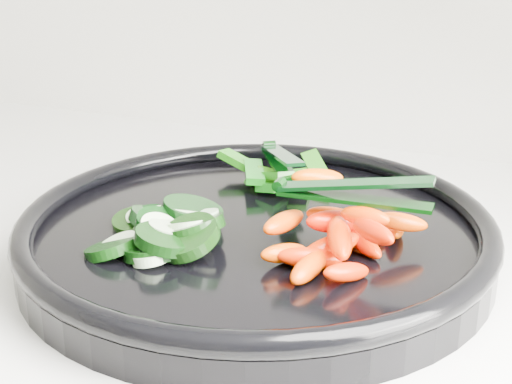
% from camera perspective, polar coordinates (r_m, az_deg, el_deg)
% --- Properties ---
extents(veggie_tray, '(0.46, 0.46, 0.04)m').
position_cam_1_polar(veggie_tray, '(0.57, -0.00, -3.28)').
color(veggie_tray, black).
rests_on(veggie_tray, counter).
extents(cucumber_pile, '(0.11, 0.12, 0.04)m').
position_cam_1_polar(cucumber_pile, '(0.55, -7.11, -2.82)').
color(cucumber_pile, black).
rests_on(cucumber_pile, veggie_tray).
extents(carrot_pile, '(0.12, 0.14, 0.05)m').
position_cam_1_polar(carrot_pile, '(0.52, 6.72, -3.25)').
color(carrot_pile, '#F33200').
rests_on(carrot_pile, veggie_tray).
extents(pepper_pile, '(0.11, 0.09, 0.04)m').
position_cam_1_polar(pepper_pile, '(0.65, 1.80, 1.21)').
color(pepper_pile, '#09640B').
rests_on(pepper_pile, veggie_tray).
extents(tong_carrot, '(0.11, 0.02, 0.02)m').
position_cam_1_polar(tong_carrot, '(0.51, 7.44, 0.07)').
color(tong_carrot, black).
rests_on(tong_carrot, carrot_pile).
extents(tong_pepper, '(0.08, 0.10, 0.02)m').
position_cam_1_polar(tong_pepper, '(0.64, 1.98, 2.59)').
color(tong_pepper, black).
rests_on(tong_pepper, pepper_pile).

